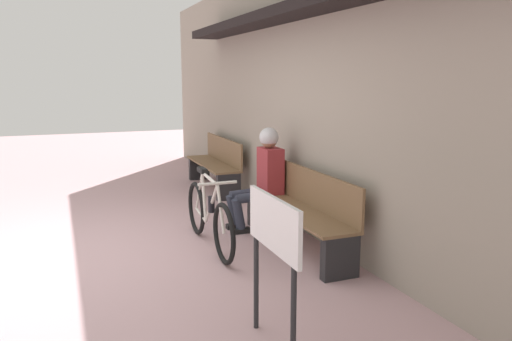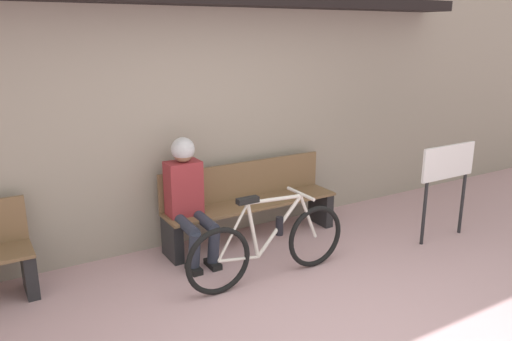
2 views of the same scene
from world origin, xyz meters
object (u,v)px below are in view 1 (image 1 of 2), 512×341
object	(u,v)px
park_bench_near	(300,210)
park_bench_far	(216,165)
signboard	(274,238)
person_seated	(263,172)
bicycle	(209,217)

from	to	relation	value
park_bench_near	park_bench_far	xyz separation A→B (m)	(-3.07, -0.00, -0.01)
park_bench_far	signboard	bearing A→B (deg)	-12.67
person_seated	park_bench_far	xyz separation A→B (m)	(-2.30, 0.11, -0.30)
person_seated	signboard	distance (m)	2.75
park_bench_near	person_seated	bearing A→B (deg)	-171.40
signboard	park_bench_far	bearing A→B (deg)	167.33
bicycle	park_bench_near	bearing A→B (deg)	70.38
bicycle	signboard	xyz separation A→B (m)	(2.12, -0.18, 0.44)
bicycle	person_seated	bearing A→B (deg)	118.77
park_bench_far	person_seated	bearing A→B (deg)	-2.83
park_bench_far	signboard	size ratio (longest dim) A/B	1.68
bicycle	park_bench_far	world-z (taller)	same
bicycle	signboard	world-z (taller)	signboard
park_bench_far	park_bench_near	bearing A→B (deg)	0.04
park_bench_near	person_seated	size ratio (longest dim) A/B	1.61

